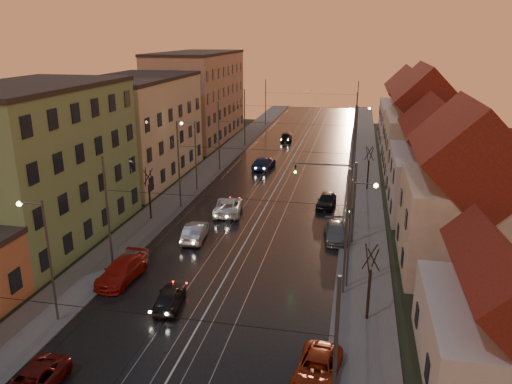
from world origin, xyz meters
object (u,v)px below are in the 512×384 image
Objects in this scene: parked_right_0 at (317,370)px; traffic_light_mast at (342,192)px; street_lamp_0 at (44,249)px; street_lamp_2 at (193,149)px; parked_right_1 at (336,232)px; driving_car_3 at (264,163)px; parked_left_2 at (122,271)px; parked_left_3 at (130,260)px; parked_right_2 at (326,200)px; parked_left_1 at (31,384)px; driving_car_1 at (195,232)px; driving_car_0 at (170,297)px; street_lamp_1 at (355,224)px; street_lamp_3 at (359,129)px; driving_car_4 at (286,137)px; driving_car_2 at (228,206)px.

traffic_light_mast is at bearing 95.22° from parked_right_0.
street_lamp_0 and street_lamp_2 have the same top height.
street_lamp_2 reaches higher than parked_right_1.
traffic_light_mast is at bearing 122.67° from driving_car_3.
driving_car_3 reaches higher than parked_right_1.
parked_left_2 is at bearing 89.82° from driving_car_3.
parked_left_3 is 0.89× the size of parked_right_2.
street_lamp_0 is at bearing 116.32° from parked_left_1.
driving_car_1 reaches higher than parked_right_2.
driving_car_1 is 0.87× the size of driving_car_3.
street_lamp_0 is 23.42m from traffic_light_mast.
driving_car_0 reaches higher than parked_left_1.
street_lamp_2 reaches higher than parked_left_3.
street_lamp_1 and street_lamp_2 have the same top height.
driving_car_0 is 0.89× the size of parked_left_1.
street_lamp_1 is at bearing 118.46° from driving_car_3.
street_lamp_0 and street_lamp_3 have the same top height.
street_lamp_1 is 1.53× the size of parked_left_2.
parked_left_1 is 0.87× the size of parked_left_2.
parked_left_2 is at bearing -146.53° from traffic_light_mast.
parked_left_1 is 14.39m from parked_right_0.
street_lamp_1 reaches higher than driving_car_0.
street_lamp_3 is 33.03m from driving_car_1.
traffic_light_mast is at bearing 98.96° from driving_car_4.
street_lamp_1 is at bearing -90.00° from street_lamp_3.
street_lamp_0 is 1.11× the size of traffic_light_mast.
street_lamp_0 is at bearing -97.09° from parked_left_3.
driving_car_1 is at bearing 132.53° from parked_right_0.
street_lamp_0 is 57.83m from driving_car_4.
street_lamp_2 reaches higher than parked_right_0.
parked_left_1 is at bearing -137.06° from street_lamp_1.
parked_left_2 is (-4.21, -33.23, -0.02)m from driving_car_3.
street_lamp_3 is 1.69× the size of parked_right_1.
driving_car_3 reaches higher than driving_car_2.
street_lamp_1 is 1.86× the size of parked_right_2.
street_lamp_2 is 20.68m from parked_left_3.
driving_car_1 is (-12.40, -1.85, -3.84)m from traffic_light_mast.
street_lamp_2 is (-18.21, 20.00, 0.00)m from street_lamp_1.
driving_car_2 reaches higher than parked_left_2.
driving_car_0 is at bearing -75.26° from street_lamp_2.
parked_right_2 reaches higher than parked_right_1.
street_lamp_3 is 19.43m from parked_right_2.
driving_car_1 is at bearing -175.86° from parked_right_1.
driving_car_1 is at bearing 71.63° from street_lamp_0.
parked_right_1 reaches higher than parked_right_0.
driving_car_1 is at bearing 82.19° from driving_car_4.
driving_car_3 is 42.81m from parked_right_0.
street_lamp_2 is at bearing 174.98° from parked_right_2.
parked_left_2 reaches higher than parked_left_3.
parked_left_1 is at bearing 81.28° from driving_car_4.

